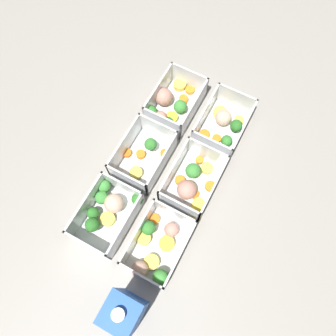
# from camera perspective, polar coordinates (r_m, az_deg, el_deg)

# --- Properties ---
(ground_plane) EXTENTS (4.00, 4.00, 0.00)m
(ground_plane) POSITION_cam_1_polar(r_m,az_deg,el_deg) (0.87, -0.00, -0.62)
(ground_plane) COLOR gray
(container_near_left) EXTENTS (0.18, 0.13, 0.08)m
(container_near_left) POSITION_cam_1_polar(r_m,az_deg,el_deg) (0.93, 0.48, 10.98)
(container_near_left) COLOR white
(container_near_left) RESTS_ON ground_plane
(container_near_center) EXTENTS (0.17, 0.12, 0.08)m
(container_near_center) POSITION_cam_1_polar(r_m,az_deg,el_deg) (0.86, -4.23, 2.21)
(container_near_center) COLOR white
(container_near_center) RESTS_ON ground_plane
(container_near_right) EXTENTS (0.17, 0.12, 0.08)m
(container_near_right) POSITION_cam_1_polar(r_m,az_deg,el_deg) (0.82, -10.46, -7.28)
(container_near_right) COLOR white
(container_near_right) RESTS_ON ground_plane
(container_far_left) EXTENTS (0.17, 0.12, 0.08)m
(container_far_left) POSITION_cam_1_polar(r_m,az_deg,el_deg) (0.91, 9.72, 7.58)
(container_far_left) COLOR white
(container_far_left) RESTS_ON ground_plane
(container_far_center) EXTENTS (0.17, 0.12, 0.08)m
(container_far_center) POSITION_cam_1_polar(r_m,az_deg,el_deg) (0.83, 4.24, -2.52)
(container_far_center) COLOR white
(container_far_center) RESTS_ON ground_plane
(container_far_right) EXTENTS (0.18, 0.12, 0.08)m
(container_far_right) POSITION_cam_1_polar(r_m,az_deg,el_deg) (0.79, -2.00, -13.71)
(container_far_right) COLOR white
(container_far_right) RESTS_ON ground_plane
(juice_carton) EXTENTS (0.07, 0.07, 0.20)m
(juice_carton) POSITION_cam_1_polar(r_m,az_deg,el_deg) (0.72, -7.45, -23.53)
(juice_carton) COLOR blue
(juice_carton) RESTS_ON ground_plane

